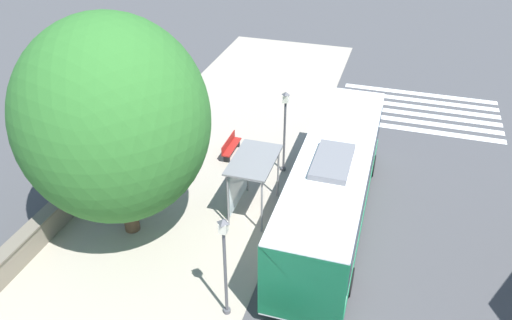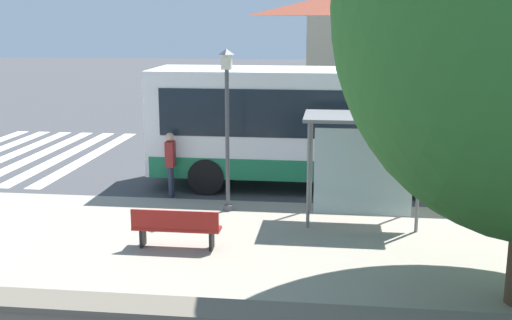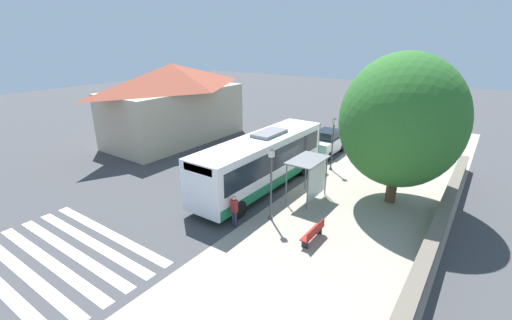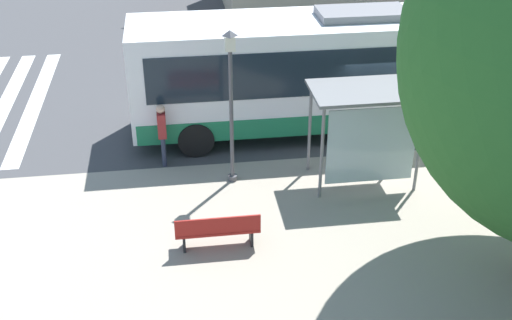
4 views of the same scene
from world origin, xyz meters
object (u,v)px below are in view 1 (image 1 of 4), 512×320
Objects in this scene: bench at (231,146)px; pedestrian at (315,137)px; bus at (333,185)px; bus_shelter at (250,168)px; street_lamp_near at (285,125)px; shade_tree at (114,120)px; street_lamp_far at (225,260)px.

pedestrian is at bearing 15.89° from bench.
bus is 4.14× the size of bus_shelter.
shade_tree reaches higher than street_lamp_near.
shade_tree is (-1.87, -6.48, 4.44)m from bench.
pedestrian reaches higher than bench.
street_lamp_near is (-2.73, 3.16, 0.55)m from bus.
street_lamp_far is (-2.41, -5.55, 0.49)m from bus.
pedestrian is at bearing 57.78° from street_lamp_near.
pedestrian is 0.45× the size of street_lamp_far.
bus_shelter is 0.32× the size of shade_tree.
street_lamp_far is at bearing -94.26° from pedestrian.
bus is 2.89× the size of street_lamp_far.
street_lamp_near is at bearing -12.42° from bench.
bus_shelter is 0.68× the size of street_lamp_near.
street_lamp_near is (0.58, 3.28, 0.30)m from bus_shelter.
street_lamp_far is at bearing -113.48° from bus.
bus is 6.42× the size of pedestrian.
street_lamp_near is (2.83, -0.62, 1.93)m from bench.
street_lamp_far is (-0.78, -10.44, 1.30)m from pedestrian.
street_lamp_near is at bearing 130.86° from bus.
pedestrian is at bearing 52.66° from shade_tree.
street_lamp_near is at bearing 51.26° from shade_tree.
street_lamp_far is (0.32, -8.70, -0.06)m from street_lamp_near.
shade_tree is at bearing -106.08° from bench.
bus reaches higher than pedestrian.
shade_tree is (-5.02, 2.84, 2.57)m from street_lamp_far.
street_lamp_near reaches higher than bus_shelter.
street_lamp_far reaches higher than pedestrian.
bench is 10.02m from street_lamp_far.
bus_shelter is 1.55× the size of pedestrian.
street_lamp_far is at bearing -87.90° from street_lamp_near.
bus_shelter is 3.35m from street_lamp_near.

